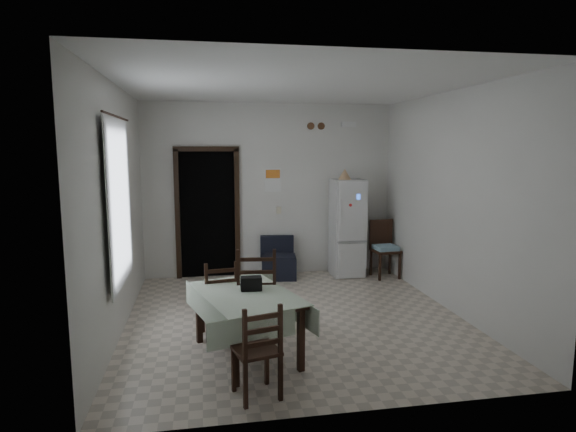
{
  "coord_description": "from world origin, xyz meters",
  "views": [
    {
      "loc": [
        -1.12,
        -5.8,
        2.17
      ],
      "look_at": [
        0.0,
        0.5,
        1.25
      ],
      "focal_mm": 30.0,
      "sensor_mm": 36.0,
      "label": 1
    }
  ],
  "objects_px": {
    "navy_seat": "(279,258)",
    "dining_table": "(246,324)",
    "dining_chair_far_left": "(219,298)",
    "dining_chair_near_head": "(256,349)",
    "fridge": "(347,228)",
    "corner_chair": "(385,249)",
    "dining_chair_far_right": "(257,292)"
  },
  "relations": [
    {
      "from": "navy_seat",
      "to": "dining_chair_near_head",
      "type": "relative_size",
      "value": 0.79
    },
    {
      "from": "navy_seat",
      "to": "dining_chair_far_right",
      "type": "bearing_deg",
      "value": -97.15
    },
    {
      "from": "dining_chair_near_head",
      "to": "dining_table",
      "type": "bearing_deg",
      "value": -103.51
    },
    {
      "from": "dining_chair_far_right",
      "to": "dining_chair_near_head",
      "type": "relative_size",
      "value": 1.24
    },
    {
      "from": "fridge",
      "to": "dining_chair_near_head",
      "type": "height_order",
      "value": "fridge"
    },
    {
      "from": "dining_chair_far_right",
      "to": "dining_chair_near_head",
      "type": "distance_m",
      "value": 1.32
    },
    {
      "from": "corner_chair",
      "to": "dining_chair_far_right",
      "type": "bearing_deg",
      "value": -142.18
    },
    {
      "from": "corner_chair",
      "to": "dining_chair_near_head",
      "type": "xyz_separation_m",
      "value": [
        -2.56,
        -3.5,
        -0.05
      ]
    },
    {
      "from": "fridge",
      "to": "dining_chair_far_left",
      "type": "relative_size",
      "value": 1.8
    },
    {
      "from": "dining_chair_far_right",
      "to": "dining_chair_near_head",
      "type": "xyz_separation_m",
      "value": [
        -0.15,
        -1.31,
        -0.1
      ]
    },
    {
      "from": "navy_seat",
      "to": "dining_chair_near_head",
      "type": "bearing_deg",
      "value": -94.34
    },
    {
      "from": "corner_chair",
      "to": "dining_table",
      "type": "bearing_deg",
      "value": -138.44
    },
    {
      "from": "dining_table",
      "to": "dining_chair_near_head",
      "type": "height_order",
      "value": "dining_chair_near_head"
    },
    {
      "from": "fridge",
      "to": "dining_chair_far_left",
      "type": "xyz_separation_m",
      "value": [
        -2.24,
        -2.34,
        -0.36
      ]
    },
    {
      "from": "navy_seat",
      "to": "dining_table",
      "type": "distance_m",
      "value": 3.05
    },
    {
      "from": "navy_seat",
      "to": "dining_chair_near_head",
      "type": "xyz_separation_m",
      "value": [
        -0.8,
        -3.78,
        0.09
      ]
    },
    {
      "from": "corner_chair",
      "to": "dining_chair_near_head",
      "type": "relative_size",
      "value": 1.11
    },
    {
      "from": "navy_seat",
      "to": "dining_chair_far_right",
      "type": "xyz_separation_m",
      "value": [
        -0.65,
        -2.46,
        0.2
      ]
    },
    {
      "from": "dining_chair_far_left",
      "to": "corner_chair",
      "type": "bearing_deg",
      "value": -151.96
    },
    {
      "from": "dining_chair_far_left",
      "to": "dining_chair_near_head",
      "type": "bearing_deg",
      "value": 92.45
    },
    {
      "from": "fridge",
      "to": "dining_chair_far_right",
      "type": "bearing_deg",
      "value": -125.77
    },
    {
      "from": "dining_chair_far_left",
      "to": "dining_table",
      "type": "bearing_deg",
      "value": 105.36
    },
    {
      "from": "dining_chair_far_right",
      "to": "navy_seat",
      "type": "bearing_deg",
      "value": -98.52
    },
    {
      "from": "fridge",
      "to": "dining_table",
      "type": "height_order",
      "value": "fridge"
    },
    {
      "from": "dining_table",
      "to": "corner_chair",
      "type": "bearing_deg",
      "value": 29.12
    },
    {
      "from": "dining_chair_far_left",
      "to": "dining_chair_far_right",
      "type": "distance_m",
      "value": 0.44
    },
    {
      "from": "corner_chair",
      "to": "dining_chair_far_left",
      "type": "bearing_deg",
      "value": -148.23
    },
    {
      "from": "corner_chair",
      "to": "fridge",
      "type": "bearing_deg",
      "value": 150.56
    },
    {
      "from": "navy_seat",
      "to": "dining_chair_far_left",
      "type": "distance_m",
      "value": 2.58
    },
    {
      "from": "fridge",
      "to": "navy_seat",
      "type": "height_order",
      "value": "fridge"
    },
    {
      "from": "corner_chair",
      "to": "dining_chair_far_right",
      "type": "relative_size",
      "value": 0.89
    },
    {
      "from": "navy_seat",
      "to": "dining_chair_far_left",
      "type": "relative_size",
      "value": 0.75
    }
  ]
}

